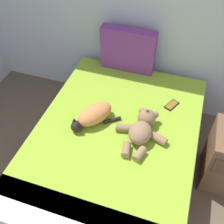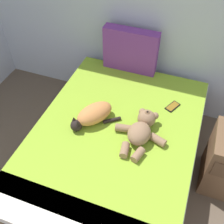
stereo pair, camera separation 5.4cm
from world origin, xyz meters
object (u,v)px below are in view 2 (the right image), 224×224
patterned_cushion (130,50)px  cell_phone (173,106)px  bed (115,151)px  cat (93,115)px  teddy_bear (141,130)px

patterned_cushion → cell_phone: 0.72m
bed → patterned_cushion: patterned_cushion is taller
bed → cat: cat is taller
bed → teddy_bear: (0.22, 0.04, 0.34)m
patterned_cushion → teddy_bear: 0.93m
cat → teddy_bear: 0.44m
cat → teddy_bear: teddy_bear is taller
patterned_cushion → teddy_bear: patterned_cushion is taller
teddy_bear → cell_phone: 0.46m
teddy_bear → bed: bearing=-169.3°
cell_phone → patterned_cushion: bearing=142.9°
cell_phone → teddy_bear: bearing=-113.6°
patterned_cushion → cell_phone: (0.55, -0.41, -0.22)m
cat → teddy_bear: bearing=-2.0°
patterned_cushion → cat: size_ratio=1.37×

